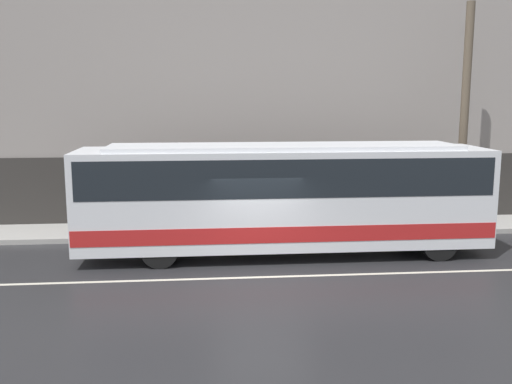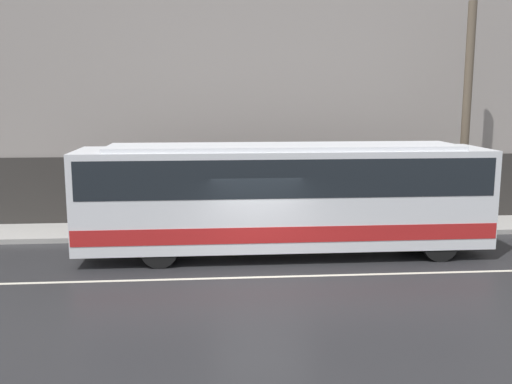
{
  "view_description": "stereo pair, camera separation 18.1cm",
  "coord_description": "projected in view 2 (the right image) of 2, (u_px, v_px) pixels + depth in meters",
  "views": [
    {
      "loc": [
        -1.46,
        -14.31,
        4.71
      ],
      "look_at": [
        0.07,
        2.19,
        1.91
      ],
      "focal_mm": 40.0,
      "sensor_mm": 36.0,
      "label": 1
    },
    {
      "loc": [
        -1.28,
        -14.33,
        4.71
      ],
      "look_at": [
        0.07,
        2.19,
        1.91
      ],
      "focal_mm": 40.0,
      "sensor_mm": 36.0,
      "label": 2
    }
  ],
  "objects": [
    {
      "name": "ground_plane",
      "position": [
        260.0,
        277.0,
        14.97
      ],
      "size": [
        60.0,
        60.0,
        0.0
      ],
      "primitive_type": "plane",
      "color": "#262628"
    },
    {
      "name": "lane_stripe",
      "position": [
        260.0,
        277.0,
        14.97
      ],
      "size": [
        54.0,
        0.14,
        0.01
      ],
      "color": "beige",
      "rests_on": "ground_plane"
    },
    {
      "name": "transit_bus",
      "position": [
        284.0,
        193.0,
        16.89
      ],
      "size": [
        12.01,
        2.53,
        3.3
      ],
      "color": "silver",
      "rests_on": "ground_plane"
    },
    {
      "name": "pedestrian_waiting",
      "position": [
        183.0,
        209.0,
        19.38
      ],
      "size": [
        0.36,
        0.36,
        1.63
      ],
      "color": "#333338",
      "rests_on": "sidewalk"
    },
    {
      "name": "building_facade",
      "position": [
        244.0,
        90.0,
        20.52
      ],
      "size": [
        60.0,
        0.35,
        10.22
      ],
      "color": "gray",
      "rests_on": "ground_plane"
    },
    {
      "name": "sidewalk",
      "position": [
        247.0,
        229.0,
        20.04
      ],
      "size": [
        60.0,
        2.34,
        0.17
      ],
      "color": "#A09E99",
      "rests_on": "ground_plane"
    },
    {
      "name": "utility_pole_near",
      "position": [
        466.0,
        117.0,
        19.48
      ],
      "size": [
        0.29,
        0.29,
        7.65
      ],
      "color": "brown",
      "rests_on": "sidewalk"
    }
  ]
}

